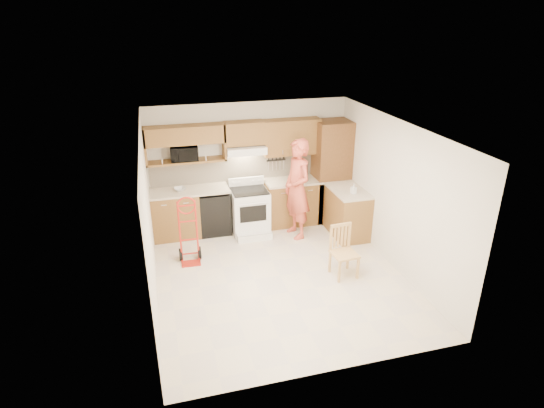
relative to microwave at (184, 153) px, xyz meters
name	(u,v)px	position (x,y,z in m)	size (l,w,h in m)	color
floor	(280,276)	(1.28, -2.08, -1.64)	(4.00, 4.50, 0.02)	beige
ceiling	(281,128)	(1.28, -2.08, 0.88)	(4.00, 4.50, 0.02)	white
wall_back	(249,164)	(1.28, 0.17, -0.38)	(4.00, 0.02, 2.50)	beige
wall_front	(337,285)	(1.28, -4.34, -0.38)	(4.00, 0.02, 2.50)	beige
wall_left	(148,222)	(-0.73, -2.08, -0.38)	(0.02, 4.50, 2.50)	beige
wall_right	(396,195)	(3.29, -2.08, -0.38)	(0.02, 4.50, 2.50)	beige
backsplash	(250,167)	(1.28, 0.15, -0.43)	(3.92, 0.03, 0.55)	beige
lower_cab_left	(176,215)	(-0.27, -0.14, -1.18)	(0.90, 0.60, 0.90)	brown
dishwasher	(214,212)	(0.48, -0.14, -1.21)	(0.60, 0.60, 0.85)	black
lower_cab_right	(292,202)	(2.11, -0.14, -1.18)	(1.14, 0.60, 0.90)	brown
countertop_left	(189,191)	(0.03, -0.13, -0.71)	(1.50, 0.63, 0.04)	beige
countertop_right	(293,181)	(2.11, -0.13, -0.71)	(1.14, 0.63, 0.04)	beige
cab_return_right	(347,213)	(2.98, -0.94, -1.18)	(0.60, 1.00, 0.90)	brown
countertop_return	(349,191)	(2.98, -0.94, -0.71)	(0.63, 1.00, 0.04)	beige
pantry_tall	(331,171)	(2.93, -0.14, -0.58)	(0.70, 0.60, 2.10)	brown
upper_cab_left	(184,135)	(0.03, 0.00, 0.35)	(1.50, 0.33, 0.34)	brown
upper_shelf_mw	(187,161)	(0.03, 0.00, -0.16)	(1.50, 0.33, 0.04)	brown
upper_cab_center	(244,133)	(1.16, 0.00, 0.31)	(0.76, 0.33, 0.44)	brown
upper_cab_right	(292,137)	(2.11, 0.00, 0.17)	(1.14, 0.33, 0.70)	brown
range_hood	(245,149)	(1.16, -0.06, 0.00)	(0.76, 0.46, 0.14)	white
knife_strip	(276,163)	(1.83, 0.12, -0.39)	(0.40, 0.05, 0.29)	black
microwave	(184,153)	(0.00, 0.00, 0.00)	(0.51, 0.34, 0.28)	black
range	(250,208)	(1.17, -0.39, -1.10)	(0.72, 0.94, 1.05)	white
person	(297,189)	(2.01, -0.74, -0.66)	(0.71, 0.47, 1.95)	#C24D38
hand_truck	(189,233)	(-0.11, -1.23, -1.07)	(0.44, 0.40, 1.11)	red
dining_chair	(345,252)	(2.31, -2.35, -1.19)	(0.39, 0.43, 0.88)	#E0A96B
soap_bottle	(354,189)	(2.98, -1.14, -0.59)	(0.09, 0.09, 0.20)	white
bowl	(180,189)	(-0.14, -0.13, -0.66)	(0.22, 0.22, 0.05)	white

